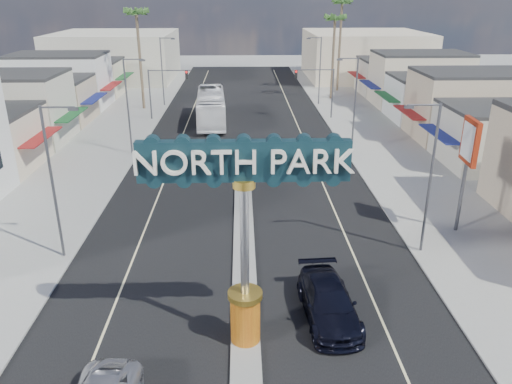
{
  "coord_description": "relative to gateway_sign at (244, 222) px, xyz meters",
  "views": [
    {
      "loc": [
        -0.08,
        -16.15,
        14.52
      ],
      "look_at": [
        0.7,
        9.84,
        4.05
      ],
      "focal_mm": 35.0,
      "sensor_mm": 36.0,
      "label": 1
    }
  ],
  "objects": [
    {
      "name": "streetlight_l_near",
      "position": [
        -10.43,
        8.02,
        -0.86
      ],
      "size": [
        2.03,
        0.22,
        9.0
      ],
      "color": "#47474C",
      "rests_on": "ground"
    },
    {
      "name": "city_bus",
      "position": [
        -3.64,
        40.38,
        -4.07
      ],
      "size": [
        3.86,
        13.51,
        3.72
      ],
      "primitive_type": "imported",
      "rotation": [
        0.0,
        0.0,
        0.05
      ],
      "color": "white",
      "rests_on": "ground"
    },
    {
      "name": "traffic_signal_right",
      "position": [
        9.18,
        42.02,
        -1.65
      ],
      "size": [
        5.09,
        0.45,
        6.0
      ],
      "color": "#47474C",
      "rests_on": "ground"
    },
    {
      "name": "sidewalk_left",
      "position": [
        -14.0,
        28.02,
        -5.87
      ],
      "size": [
        8.0,
        120.0,
        0.12
      ],
      "primitive_type": "cube",
      "color": "gray",
      "rests_on": "ground"
    },
    {
      "name": "storefront_row_left",
      "position": [
        -24.0,
        41.02,
        -2.93
      ],
      "size": [
        12.0,
        42.0,
        6.0
      ],
      "primitive_type": "cube",
      "color": "beige",
      "rests_on": "ground"
    },
    {
      "name": "palm_right_mid",
      "position": [
        13.0,
        54.02,
        4.67
      ],
      "size": [
        2.6,
        2.6,
        12.1
      ],
      "color": "brown",
      "rests_on": "ground"
    },
    {
      "name": "suv_right",
      "position": [
        3.97,
        1.73,
        -5.09
      ],
      "size": [
        2.72,
        5.92,
        1.68
      ],
      "primitive_type": "imported",
      "rotation": [
        0.0,
        0.0,
        0.07
      ],
      "color": "black",
      "rests_on": "ground"
    },
    {
      "name": "streetlight_r_mid",
      "position": [
        10.43,
        28.02,
        -0.86
      ],
      "size": [
        2.03,
        0.22,
        9.0
      ],
      "color": "#47474C",
      "rests_on": "ground"
    },
    {
      "name": "palm_right_far",
      "position": [
        15.0,
        60.02,
        6.46
      ],
      "size": [
        2.6,
        2.6,
        14.1
      ],
      "color": "brown",
      "rests_on": "ground"
    },
    {
      "name": "streetlight_r_far",
      "position": [
        10.43,
        50.02,
        -0.86
      ],
      "size": [
        2.03,
        0.22,
        9.0
      ],
      "color": "#47474C",
      "rests_on": "ground"
    },
    {
      "name": "bank_pylon_sign",
      "position": [
        13.8,
        10.67,
        -0.26
      ],
      "size": [
        0.47,
        2.31,
        7.34
      ],
      "rotation": [
        0.0,
        0.0,
        -0.07
      ],
      "color": "#47474C",
      "rests_on": "sidewalk_right"
    },
    {
      "name": "backdrop_far_right",
      "position": [
        22.0,
        73.02,
        -1.93
      ],
      "size": [
        20.0,
        20.0,
        8.0
      ],
      "primitive_type": "cube",
      "color": "beige",
      "rests_on": "ground"
    },
    {
      "name": "streetlight_l_mid",
      "position": [
        -10.43,
        28.02,
        -0.86
      ],
      "size": [
        2.03,
        0.22,
        9.0
      ],
      "color": "#47474C",
      "rests_on": "ground"
    },
    {
      "name": "backdrop_far_left",
      "position": [
        -22.0,
        73.02,
        -1.93
      ],
      "size": [
        20.0,
        20.0,
        8.0
      ],
      "primitive_type": "cube",
      "color": "#B7B29E",
      "rests_on": "ground"
    },
    {
      "name": "streetlight_l_far",
      "position": [
        -10.43,
        50.02,
        -0.86
      ],
      "size": [
        2.03,
        0.22,
        9.0
      ],
      "color": "#47474C",
      "rests_on": "ground"
    },
    {
      "name": "car_parked_left",
      "position": [
        -6.43,
        24.49,
        -5.19
      ],
      "size": [
        1.77,
        4.33,
        1.47
      ],
      "primitive_type": "imported",
      "rotation": [
        0.0,
        0.0,
        0.01
      ],
      "color": "#5E5E63",
      "rests_on": "ground"
    },
    {
      "name": "median_island",
      "position": [
        0.0,
        12.02,
        -5.85
      ],
      "size": [
        1.3,
        30.0,
        0.16
      ],
      "primitive_type": "cube",
      "color": "gray",
      "rests_on": "ground"
    },
    {
      "name": "ground",
      "position": [
        0.0,
        28.02,
        -5.93
      ],
      "size": [
        160.0,
        160.0,
        0.0
      ],
      "primitive_type": "plane",
      "color": "gray",
      "rests_on": "ground"
    },
    {
      "name": "traffic_signal_left",
      "position": [
        -9.18,
        42.02,
        -1.65
      ],
      "size": [
        5.09,
        0.45,
        6.0
      ],
      "color": "#47474C",
      "rests_on": "ground"
    },
    {
      "name": "palm_left_far",
      "position": [
        -13.0,
        48.02,
        5.57
      ],
      "size": [
        2.6,
        2.6,
        13.1
      ],
      "color": "brown",
      "rests_on": "ground"
    },
    {
      "name": "storefront_row_right",
      "position": [
        24.0,
        41.02,
        -2.93
      ],
      "size": [
        12.0,
        42.0,
        6.0
      ],
      "primitive_type": "cube",
      "color": "#B7B29E",
      "rests_on": "ground"
    },
    {
      "name": "road",
      "position": [
        0.0,
        28.02,
        -5.92
      ],
      "size": [
        20.0,
        120.0,
        0.01
      ],
      "primitive_type": "cube",
      "color": "black",
      "rests_on": "ground"
    },
    {
      "name": "streetlight_r_near",
      "position": [
        10.43,
        8.02,
        -0.86
      ],
      "size": [
        2.03,
        0.22,
        9.0
      ],
      "color": "#47474C",
      "rests_on": "ground"
    },
    {
      "name": "sidewalk_right",
      "position": [
        14.0,
        28.02,
        -5.87
      ],
      "size": [
        8.0,
        120.0,
        0.12
      ],
      "primitive_type": "cube",
      "color": "gray",
      "rests_on": "ground"
    },
    {
      "name": "gateway_sign",
      "position": [
        0.0,
        0.0,
        0.0
      ],
      "size": [
        8.2,
        1.5,
        9.15
      ],
      "color": "#B23E0D",
      "rests_on": "median_island"
    }
  ]
}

